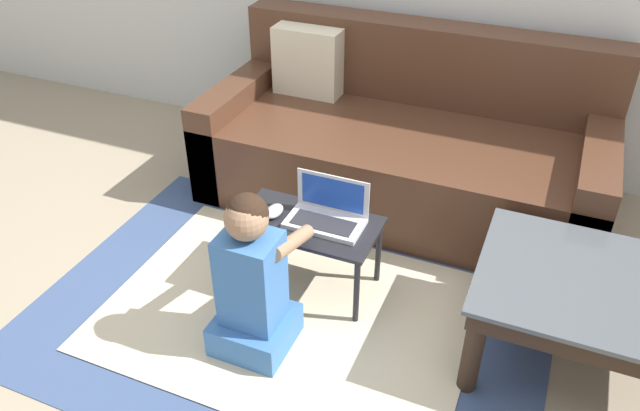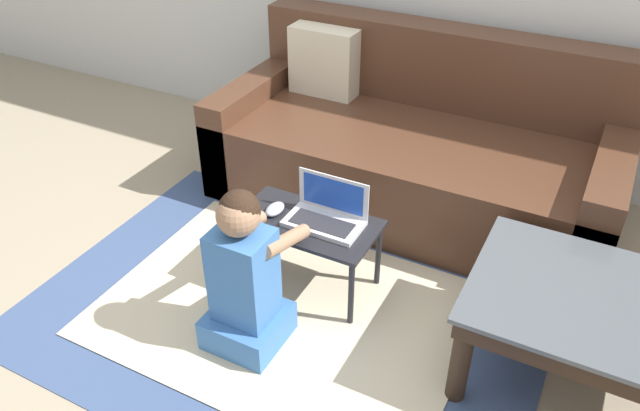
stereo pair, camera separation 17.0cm
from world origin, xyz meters
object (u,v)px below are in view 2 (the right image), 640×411
at_px(laptop, 326,216).
at_px(coffee_table, 595,314).
at_px(computer_mouse, 275,209).
at_px(person_seated, 245,278).
at_px(couch, 415,149).
at_px(laptop_desk, 307,230).

bearing_deg(laptop, coffee_table, -2.75).
xyz_separation_m(coffee_table, computer_mouse, (-1.27, 0.02, 0.02)).
xyz_separation_m(computer_mouse, person_seated, (0.10, -0.38, -0.04)).
height_order(couch, laptop, couch).
bearing_deg(coffee_table, computer_mouse, 179.26).
relative_size(laptop_desk, person_seated, 0.85).
xyz_separation_m(laptop, person_seated, (-0.12, -0.42, -0.06)).
xyz_separation_m(couch, laptop, (-0.08, -0.85, 0.08)).
xyz_separation_m(laptop_desk, person_seated, (-0.05, -0.39, 0.01)).
xyz_separation_m(coffee_table, laptop, (-1.04, 0.05, 0.03)).
distance_m(laptop_desk, laptop, 0.11).
height_order(laptop_desk, computer_mouse, computer_mouse).
xyz_separation_m(coffee_table, person_seated, (-1.17, -0.37, -0.03)).
bearing_deg(laptop_desk, coffee_table, -1.11).
bearing_deg(coffee_table, couch, 137.20).
xyz_separation_m(couch, laptop_desk, (-0.15, -0.87, 0.01)).
distance_m(laptop, computer_mouse, 0.22).
height_order(laptop, person_seated, person_seated).
xyz_separation_m(laptop_desk, laptop, (0.07, 0.03, 0.07)).
relative_size(laptop, computer_mouse, 2.90).
xyz_separation_m(laptop, computer_mouse, (-0.22, -0.03, -0.02)).
distance_m(couch, laptop_desk, 0.89).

